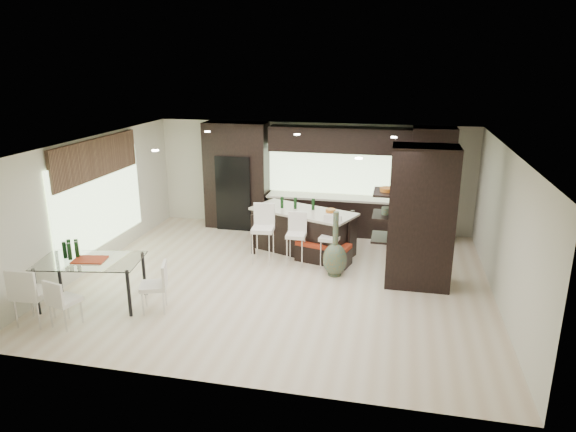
% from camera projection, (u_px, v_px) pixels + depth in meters
% --- Properties ---
extents(ground, '(8.00, 8.00, 0.00)m').
position_uv_depth(ground, '(282.00, 280.00, 10.16)').
color(ground, beige).
rests_on(ground, ground).
extents(back_wall, '(8.00, 0.02, 2.70)m').
position_uv_depth(back_wall, '(312.00, 176.00, 13.04)').
color(back_wall, beige).
rests_on(back_wall, ground).
extents(left_wall, '(0.02, 7.00, 2.70)m').
position_uv_depth(left_wall, '(93.00, 203.00, 10.58)').
color(left_wall, beige).
rests_on(left_wall, ground).
extents(right_wall, '(0.02, 7.00, 2.70)m').
position_uv_depth(right_wall, '(504.00, 229.00, 8.95)').
color(right_wall, beige).
rests_on(right_wall, ground).
extents(ceiling, '(8.00, 7.00, 0.02)m').
position_uv_depth(ceiling, '(281.00, 144.00, 9.37)').
color(ceiling, white).
rests_on(ceiling, ground).
extents(window_left, '(0.04, 3.20, 1.90)m').
position_uv_depth(window_left, '(100.00, 201.00, 10.76)').
color(window_left, '#B2D199').
rests_on(window_left, left_wall).
extents(window_back, '(3.40, 0.04, 1.20)m').
position_uv_depth(window_back, '(336.00, 170.00, 12.82)').
color(window_back, '#B2D199').
rests_on(window_back, back_wall).
extents(stone_accent, '(0.08, 3.00, 0.80)m').
position_uv_depth(stone_accent, '(97.00, 158.00, 10.49)').
color(stone_accent, brown).
rests_on(stone_accent, left_wall).
extents(ceiling_spots, '(4.00, 3.00, 0.02)m').
position_uv_depth(ceiling_spots, '(284.00, 143.00, 9.61)').
color(ceiling_spots, white).
rests_on(ceiling_spots, ceiling).
extents(back_cabinetry, '(6.80, 0.68, 2.70)m').
position_uv_depth(back_cabinetry, '(330.00, 180.00, 12.63)').
color(back_cabinetry, black).
rests_on(back_cabinetry, ground).
extents(refrigerator, '(0.90, 0.68, 1.90)m').
position_uv_depth(refrigerator, '(237.00, 191.00, 13.19)').
color(refrigerator, black).
rests_on(refrigerator, ground).
extents(partition_column, '(1.20, 0.80, 2.70)m').
position_uv_depth(partition_column, '(421.00, 217.00, 9.61)').
color(partition_column, black).
rests_on(partition_column, ground).
extents(kitchen_island, '(2.53, 1.78, 0.97)m').
position_uv_depth(kitchen_island, '(303.00, 231.00, 11.56)').
color(kitchen_island, black).
rests_on(kitchen_island, ground).
extents(stool_left, '(0.49, 0.49, 1.02)m').
position_uv_depth(stool_left, '(263.00, 240.00, 10.93)').
color(stool_left, white).
rests_on(stool_left, ground).
extents(stool_mid, '(0.41, 0.41, 0.90)m').
position_uv_depth(stool_mid, '(296.00, 244.00, 10.83)').
color(stool_mid, white).
rests_on(stool_mid, ground).
extents(stool_right, '(0.44, 0.44, 0.88)m').
position_uv_depth(stool_right, '(330.00, 247.00, 10.69)').
color(stool_right, white).
rests_on(stool_right, ground).
extents(bench, '(1.24, 0.74, 0.45)m').
position_uv_depth(bench, '(323.00, 252.00, 11.00)').
color(bench, black).
rests_on(bench, ground).
extents(floor_vase, '(0.60, 0.60, 1.34)m').
position_uv_depth(floor_vase, '(335.00, 244.00, 10.21)').
color(floor_vase, '#47543C').
rests_on(floor_vase, ground).
extents(dining_table, '(1.89, 1.27, 0.84)m').
position_uv_depth(dining_table, '(92.00, 282.00, 9.04)').
color(dining_table, white).
rests_on(dining_table, ground).
extents(chair_near, '(0.51, 0.51, 0.77)m').
position_uv_depth(chair_near, '(65.00, 304.00, 8.32)').
color(chair_near, white).
rests_on(chair_near, ground).
extents(chair_far, '(0.54, 0.54, 0.94)m').
position_uv_depth(chair_far, '(33.00, 297.00, 8.36)').
color(chair_far, white).
rests_on(chair_far, ground).
extents(chair_end, '(0.56, 0.56, 0.81)m').
position_uv_depth(chair_end, '(154.00, 289.00, 8.80)').
color(chair_end, white).
rests_on(chair_end, ground).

